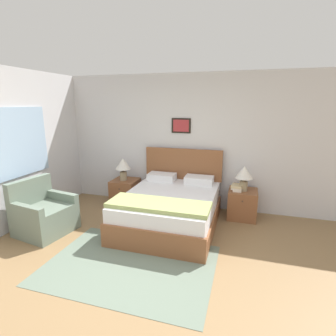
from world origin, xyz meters
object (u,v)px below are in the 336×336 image
Objects in this scene: bed at (170,208)px; nightstand_near_window at (125,192)px; table_lamp_by_door at (244,174)px; armchair at (44,215)px; table_lamp_near_window at (123,165)px; nightstand_by_door at (242,204)px.

bed reaches higher than nightstand_near_window.
armchair is at bearing -154.27° from table_lamp_by_door.
table_lamp_by_door is (2.35, 0.00, 0.00)m from table_lamp_near_window.
armchair is at bearing -115.93° from nightstand_near_window.
armchair is at bearing -156.77° from bed.
table_lamp_near_window is (-0.02, -0.02, 0.57)m from nightstand_near_window.
bed is at bearing -150.43° from table_lamp_by_door.
armchair is 3.43m from table_lamp_by_door.
nightstand_near_window is 0.57m from table_lamp_near_window.
bed is 3.58× the size of nightstand_by_door.
bed is 1.35m from nightstand_near_window.
table_lamp_near_window is (-1.18, 0.66, 0.51)m from bed.
table_lamp_by_door is (1.16, 0.66, 0.51)m from bed.
table_lamp_by_door is at bearing 29.57° from bed.
nightstand_by_door is at bearing 0.53° from table_lamp_near_window.
armchair is 1.72m from table_lamp_near_window.
armchair is at bearing -153.96° from nightstand_by_door.
table_lamp_near_window is at bearing 180.00° from table_lamp_by_door.
nightstand_by_door is (1.17, 0.68, -0.06)m from bed.
table_lamp_near_window is (-2.35, -0.02, 0.57)m from nightstand_by_door.
nightstand_by_door is 1.18× the size of table_lamp_near_window.
nightstand_near_window is 2.40m from table_lamp_by_door.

